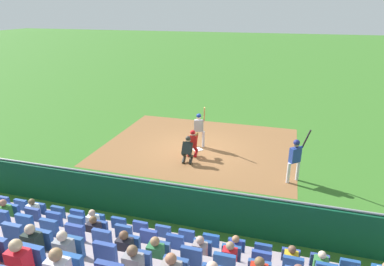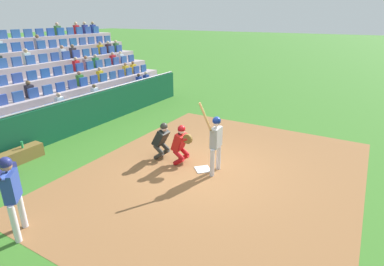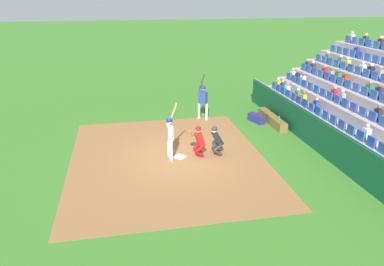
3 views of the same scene
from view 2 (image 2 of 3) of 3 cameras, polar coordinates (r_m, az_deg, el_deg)
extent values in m
plane|color=#376E24|center=(9.36, 2.03, -6.84)|extent=(160.00, 160.00, 0.00)
cube|color=brown|center=(9.17, 4.81, -7.52)|extent=(9.50, 7.71, 0.01)
cube|color=white|center=(9.36, 2.03, -6.75)|extent=(0.62, 0.62, 0.02)
cylinder|color=silver|center=(9.25, 4.97, -4.39)|extent=(0.14, 0.14, 0.83)
cylinder|color=silver|center=(8.85, 3.78, -5.59)|extent=(0.14, 0.14, 0.83)
cube|color=#9A999B|center=(8.77, 4.51, -0.81)|extent=(0.44, 0.24, 0.59)
sphere|color=beige|center=(8.61, 4.60, 1.91)|extent=(0.21, 0.21, 0.21)
sphere|color=navy|center=(8.59, 4.61, 2.28)|extent=(0.24, 0.24, 0.24)
cylinder|color=#9A999B|center=(8.63, 4.28, 0.82)|extent=(0.47, 0.12, 0.14)
cylinder|color=#9A999B|center=(8.48, 3.82, 0.46)|extent=(0.17, 0.14, 0.13)
cylinder|color=#C1874A|center=(8.34, 2.48, 3.07)|extent=(0.17, 0.39, 0.78)
sphere|color=black|center=(8.44, 3.53, 0.53)|extent=(0.06, 0.06, 0.06)
cylinder|color=#B10F14|center=(9.78, -1.52, -4.57)|extent=(0.15, 0.39, 0.34)
cylinder|color=#B10F14|center=(9.68, -1.53, -3.39)|extent=(0.15, 0.38, 0.33)
cylinder|color=#B10F14|center=(9.53, -2.49, -5.29)|extent=(0.15, 0.39, 0.34)
cylinder|color=#B10F14|center=(9.44, -2.52, -4.09)|extent=(0.15, 0.38, 0.33)
cube|color=red|center=(9.44, -2.38, -1.62)|extent=(0.43, 0.40, 0.60)
cube|color=#B10F14|center=(9.38, -1.73, -1.76)|extent=(0.38, 0.20, 0.45)
sphere|color=beige|center=(9.26, -1.96, 0.40)|extent=(0.22, 0.22, 0.22)
cube|color=black|center=(9.26, -1.96, 0.40)|extent=(0.20, 0.10, 0.20)
sphere|color=#B10F14|center=(9.24, -1.97, 0.75)|extent=(0.24, 0.24, 0.24)
cylinder|color=brown|center=(9.10, -0.83, -1.11)|extent=(0.07, 0.30, 0.30)
cylinder|color=red|center=(9.18, -1.87, -1.37)|extent=(0.16, 0.40, 0.22)
cylinder|color=#2C2B25|center=(10.18, -5.11, -3.57)|extent=(0.15, 0.39, 0.34)
cylinder|color=#2C2B25|center=(10.09, -5.15, -2.43)|extent=(0.15, 0.38, 0.33)
cylinder|color=#2C2B25|center=(9.95, -6.19, -4.22)|extent=(0.15, 0.39, 0.34)
cylinder|color=#2C2B25|center=(9.86, -6.24, -3.07)|extent=(0.15, 0.38, 0.33)
cube|color=black|center=(9.85, -5.82, -0.88)|extent=(0.43, 0.49, 0.60)
cube|color=#2C2B25|center=(9.78, -5.29, -1.01)|extent=(0.38, 0.28, 0.43)
sphere|color=beige|center=(9.64, -5.24, 0.88)|extent=(0.22, 0.22, 0.22)
cube|color=black|center=(9.64, -5.24, 0.88)|extent=(0.20, 0.14, 0.19)
sphere|color=#2C2B25|center=(9.62, -5.25, 1.22)|extent=(0.24, 0.24, 0.24)
cube|color=#0F472D|center=(12.69, -21.97, 2.54)|extent=(14.35, 0.24, 1.36)
cylinder|color=gray|center=(12.50, -22.41, 5.67)|extent=(14.35, 0.07, 0.07)
cylinder|color=green|center=(11.09, -29.07, -1.90)|extent=(0.07, 0.07, 0.23)
cylinder|color=silver|center=(7.78, -29.12, -12.43)|extent=(0.18, 0.18, 0.86)
cylinder|color=silver|center=(7.39, -30.10, -14.45)|extent=(0.18, 0.18, 0.86)
cube|color=navy|center=(7.23, -30.64, -8.51)|extent=(0.48, 0.47, 0.61)
sphere|color=#A5755D|center=(7.03, -31.32, -5.24)|extent=(0.22, 0.22, 0.22)
sphere|color=navy|center=(7.01, -31.42, -4.79)|extent=(0.25, 0.25, 0.25)
cylinder|color=navy|center=(7.07, -31.39, -6.65)|extent=(0.44, 0.36, 0.14)
cylinder|color=navy|center=(6.91, -31.82, -7.33)|extent=(0.17, 0.13, 0.13)
sphere|color=black|center=(6.87, -32.19, -7.35)|extent=(0.06, 0.06, 0.06)
cube|color=#A59397|center=(14.13, -26.04, 1.96)|extent=(17.53, 0.94, 0.55)
cube|color=#27489B|center=(19.18, -6.68, 10.03)|extent=(0.44, 0.10, 0.42)
cube|color=#29488E|center=(18.65, -7.93, 9.66)|extent=(0.44, 0.10, 0.42)
cube|color=navy|center=(18.79, -8.53, 9.86)|extent=(0.32, 0.22, 0.52)
sphere|color=beige|center=(18.72, -8.59, 10.94)|extent=(0.19, 0.19, 0.19)
cube|color=#264D92|center=(18.13, -9.24, 9.26)|extent=(0.44, 0.10, 0.42)
cube|color=navy|center=(18.27, -9.85, 9.47)|extent=(0.32, 0.22, 0.52)
sphere|color=brown|center=(18.20, -9.92, 10.58)|extent=(0.19, 0.19, 0.19)
cube|color=#2A4691|center=(17.62, -10.62, 8.84)|extent=(0.44, 0.10, 0.42)
cube|color=#2B4599|center=(17.12, -12.09, 8.38)|extent=(0.44, 0.10, 0.42)
cube|color=#2B4497|center=(16.64, -13.63, 7.89)|extent=(0.44, 0.10, 0.42)
cube|color=#224998|center=(16.16, -15.27, 7.37)|extent=(0.44, 0.10, 0.42)
cube|color=#23448D|center=(15.71, -16.99, 6.81)|extent=(0.44, 0.10, 0.42)
cube|color=white|center=(15.87, -17.62, 7.06)|extent=(0.32, 0.22, 0.52)
sphere|color=brown|center=(15.79, -17.77, 8.33)|extent=(0.19, 0.19, 0.19)
cube|color=#244C91|center=(15.27, -18.82, 6.21)|extent=(0.44, 0.10, 0.42)
cube|color=#22459B|center=(14.85, -20.74, 5.56)|extent=(0.44, 0.10, 0.42)
cube|color=#204990|center=(14.44, -22.77, 4.88)|extent=(0.44, 0.10, 0.42)
cube|color=white|center=(14.62, -23.39, 5.17)|extent=(0.32, 0.22, 0.52)
sphere|color=#D0A68A|center=(14.54, -23.59, 6.53)|extent=(0.19, 0.19, 0.19)
cube|color=#254B9A|center=(14.06, -24.91, 4.15)|extent=(0.44, 0.10, 0.42)
cube|color=#2C479B|center=(13.70, -27.16, 3.37)|extent=(0.44, 0.10, 0.42)
cube|color=#2D4D98|center=(13.37, -29.53, 2.55)|extent=(0.44, 0.10, 0.42)
cube|color=#2B4B9C|center=(13.06, -32.00, 1.68)|extent=(0.44, 0.10, 0.42)
cube|color=#A59397|center=(14.82, -28.31, 3.51)|extent=(17.53, 0.94, 1.10)
cube|color=#214892|center=(19.65, -9.02, 11.80)|extent=(0.44, 0.10, 0.42)
cube|color=#2B4592|center=(19.14, -10.30, 11.48)|extent=(0.44, 0.10, 0.42)
cube|color=gold|center=(19.28, -10.87, 11.67)|extent=(0.32, 0.22, 0.52)
sphere|color=#A57154|center=(19.23, -10.95, 12.72)|extent=(0.19, 0.19, 0.19)
cube|color=#2D5094|center=(18.63, -11.64, 11.14)|extent=(0.44, 0.10, 0.42)
cube|color=gold|center=(18.78, -12.22, 11.32)|extent=(0.32, 0.22, 0.52)
sphere|color=#AD7B5F|center=(18.72, -12.31, 12.41)|extent=(0.19, 0.19, 0.19)
cube|color=#2C4999|center=(18.13, -13.06, 10.76)|extent=(0.44, 0.10, 0.42)
cube|color=#284F92|center=(17.65, -14.56, 10.37)|extent=(0.44, 0.10, 0.42)
cube|color=#245093|center=(17.18, -16.13, 9.94)|extent=(0.44, 0.10, 0.42)
cube|color=gold|center=(17.34, -16.72, 10.14)|extent=(0.32, 0.22, 0.52)
sphere|color=tan|center=(17.28, -16.84, 11.31)|extent=(0.19, 0.19, 0.19)
cube|color=#2A459A|center=(16.72, -17.79, 9.48)|extent=(0.44, 0.10, 0.42)
cube|color=#21469A|center=(16.28, -19.53, 8.98)|extent=(0.44, 0.10, 0.42)
cube|color=#337C2F|center=(16.45, -20.11, 9.20)|extent=(0.32, 0.22, 0.52)
sphere|color=#B27159|center=(16.39, -20.27, 10.43)|extent=(0.19, 0.19, 0.19)
cube|color=#2D458F|center=(15.86, -21.36, 8.45)|extent=(0.44, 0.10, 0.42)
cube|color=#224397|center=(15.45, -23.28, 7.89)|extent=(0.44, 0.10, 0.42)
cube|color=#2A509C|center=(15.06, -25.31, 7.28)|extent=(0.44, 0.10, 0.42)
cube|color=#2A4997|center=(14.70, -27.42, 6.63)|extent=(0.44, 0.10, 0.42)
cube|color=#23212D|center=(14.89, -27.98, 6.89)|extent=(0.32, 0.22, 0.52)
sphere|color=brown|center=(14.82, -28.21, 8.24)|extent=(0.19, 0.19, 0.19)
cube|color=#2D5099|center=(14.36, -29.64, 5.94)|extent=(0.44, 0.10, 0.42)
cube|color=#2E4599|center=(14.04, -31.95, 5.21)|extent=(0.44, 0.10, 0.42)
cube|color=#A59397|center=(15.54, -30.38, 4.92)|extent=(17.53, 0.94, 1.65)
cube|color=#24438E|center=(20.17, -11.26, 13.47)|extent=(0.44, 0.10, 0.42)
cube|color=#2A4F96|center=(19.67, -12.57, 13.19)|extent=(0.44, 0.10, 0.42)
cube|color=silver|center=(19.82, -13.12, 13.36)|extent=(0.32, 0.22, 0.52)
sphere|color=beige|center=(19.78, -13.21, 14.39)|extent=(0.19, 0.19, 0.19)
cube|color=#2C4890|center=(19.18, -13.95, 12.89)|extent=(0.44, 0.10, 0.42)
cube|color=red|center=(19.34, -14.50, 13.06)|extent=(0.32, 0.22, 0.52)
sphere|color=tan|center=(19.29, -14.60, 14.11)|extent=(0.19, 0.19, 0.19)
cube|color=#234E91|center=(18.69, -15.39, 12.57)|extent=(0.44, 0.10, 0.42)
cube|color=#2A5195|center=(18.23, -16.91, 12.21)|extent=(0.44, 0.10, 0.42)
cube|color=#297C3C|center=(18.39, -17.46, 12.39)|extent=(0.32, 0.22, 0.52)
sphere|color=tan|center=(18.35, -17.58, 13.49)|extent=(0.19, 0.19, 0.19)
cube|color=#224C98|center=(17.77, -18.50, 11.84)|extent=(0.44, 0.10, 0.42)
cube|color=gray|center=(17.94, -19.05, 12.01)|extent=(0.32, 0.22, 0.52)
sphere|color=#A57351|center=(17.90, -19.19, 13.15)|extent=(0.19, 0.19, 0.19)
cube|color=#254399|center=(17.33, -20.16, 11.43)|extent=(0.44, 0.10, 0.42)
cube|color=red|center=(17.51, -20.71, 11.61)|extent=(0.32, 0.22, 0.52)
sphere|color=tan|center=(17.46, -20.86, 12.77)|extent=(0.19, 0.19, 0.19)
cube|color=#23468E|center=(16.90, -21.91, 10.99)|extent=(0.44, 0.10, 0.42)
cube|color=#234390|center=(16.50, -23.74, 10.52)|extent=(0.44, 0.10, 0.42)
cube|color=#204A98|center=(16.11, -25.65, 10.01)|extent=(0.44, 0.10, 0.42)
cube|color=#244991|center=(15.74, -27.65, 9.47)|extent=(0.44, 0.10, 0.42)
cube|color=#2C4597|center=(15.39, -29.74, 8.89)|extent=(0.44, 0.10, 0.42)
cube|color=#2D4C9A|center=(15.06, -31.91, 8.27)|extent=(0.44, 0.10, 0.42)
cube|color=#284696|center=(20.74, -13.42, 15.04)|extent=(0.44, 0.10, 0.42)
cube|color=#316933|center=(20.90, -13.94, 15.18)|extent=(0.32, 0.22, 0.52)
sphere|color=#D3B284|center=(20.87, -14.03, 16.16)|extent=(0.19, 0.19, 0.19)
cube|color=#294694|center=(20.25, -14.75, 14.79)|extent=(0.44, 0.10, 0.42)
cube|color=#2D1D2F|center=(20.41, -15.27, 14.93)|extent=(0.32, 0.22, 0.52)
sphere|color=beige|center=(20.38, -15.37, 15.94)|extent=(0.19, 0.19, 0.19)
cube|color=#29479A|center=(19.77, -16.15, 14.53)|extent=(0.44, 0.10, 0.42)
cube|color=gold|center=(19.94, -16.67, 14.67)|extent=(0.32, 0.22, 0.52)
sphere|color=#A2805E|center=(19.90, -16.78, 15.69)|extent=(0.19, 0.19, 0.19)
cube|color=#254A98|center=(19.30, -17.61, 14.24)|extent=(0.44, 0.10, 0.42)
cube|color=#234F94|center=(18.85, -19.14, 13.93)|extent=(0.44, 0.10, 0.42)
cube|color=#2B4298|center=(18.41, -20.73, 13.59)|extent=(0.44, 0.10, 0.42)
cube|color=#2C262A|center=(18.59, -21.25, 13.74)|extent=(0.32, 0.22, 0.52)
sphere|color=brown|center=(18.55, -21.40, 14.84)|extent=(0.19, 0.19, 0.19)
cube|color=#294697|center=(17.98, -22.40, 13.22)|extent=(0.44, 0.10, 0.42)
cube|color=silver|center=(18.17, -22.91, 13.38)|extent=(0.32, 0.22, 0.52)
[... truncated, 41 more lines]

